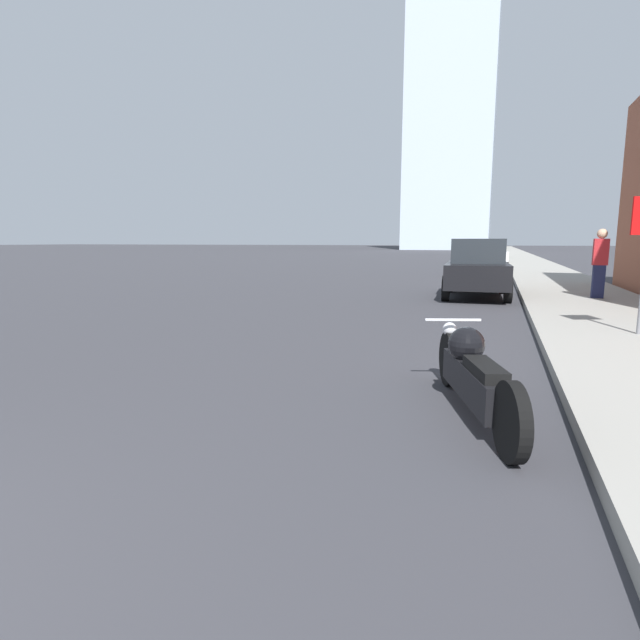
% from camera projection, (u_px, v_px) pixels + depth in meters
% --- Properties ---
extents(sidewalk, '(3.18, 240.00, 0.15)m').
position_uv_depth(sidewalk, '(529.00, 263.00, 36.88)').
color(sidewalk, gray).
rests_on(sidewalk, ground_plane).
extents(distant_tower, '(15.96, 15.96, 68.69)m').
position_uv_depth(distant_tower, '(454.00, 66.00, 94.06)').
color(distant_tower, silver).
rests_on(distant_tower, ground_plane).
extents(motorcycle, '(1.04, 2.57, 0.81)m').
position_uv_depth(motorcycle, '(472.00, 373.00, 4.81)').
color(motorcycle, black).
rests_on(motorcycle, ground_plane).
extents(parked_car_black, '(1.98, 4.19, 1.73)m').
position_uv_depth(parked_car_black, '(477.00, 268.00, 14.83)').
color(parked_car_black, black).
rests_on(parked_car_black, ground_plane).
extents(parked_car_silver, '(2.12, 4.19, 1.68)m').
position_uv_depth(parked_car_silver, '(484.00, 258.00, 24.80)').
color(parked_car_silver, '#BCBCC1').
rests_on(parked_car_silver, ground_plane).
extents(parked_car_white, '(2.25, 4.13, 1.67)m').
position_uv_depth(parked_car_white, '(491.00, 253.00, 34.22)').
color(parked_car_white, silver).
rests_on(parked_car_white, ground_plane).
extents(parked_car_green, '(1.85, 4.04, 1.51)m').
position_uv_depth(parked_car_green, '(493.00, 251.00, 46.11)').
color(parked_car_green, '#1E6B33').
rests_on(parked_car_green, ground_plane).
extents(pedestrian, '(0.36, 0.26, 1.83)m').
position_uv_depth(pedestrian, '(600.00, 262.00, 13.25)').
color(pedestrian, '#1E2347').
rests_on(pedestrian, sidewalk).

